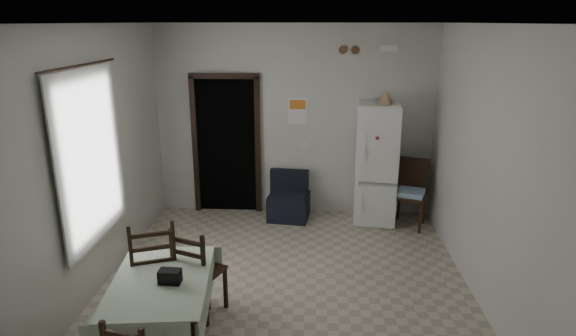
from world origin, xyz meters
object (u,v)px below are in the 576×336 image
(corner_chair, at_px, (411,194))
(navy_seat, at_px, (289,196))
(dining_table, at_px, (163,312))
(dining_chair_far_right, at_px, (200,270))
(dining_chair_far_left, at_px, (154,265))
(fridge, at_px, (376,164))

(corner_chair, bearing_deg, navy_seat, -166.76)
(navy_seat, xyz_separation_m, dining_table, (-1.00, -3.08, -0.02))
(corner_chair, xyz_separation_m, dining_table, (-2.79, -2.87, -0.16))
(navy_seat, height_order, dining_table, navy_seat)
(dining_table, bearing_deg, navy_seat, 65.42)
(dining_table, height_order, dining_chair_far_right, dining_chair_far_right)
(corner_chair, distance_m, dining_chair_far_left, 3.84)
(navy_seat, bearing_deg, dining_chair_far_left, -108.51)
(fridge, distance_m, dining_chair_far_right, 3.31)
(fridge, height_order, dining_table, fridge)
(fridge, bearing_deg, dining_chair_far_left, -126.47)
(dining_table, relative_size, dining_chair_far_right, 1.32)
(navy_seat, distance_m, dining_chair_far_right, 2.67)
(fridge, distance_m, dining_chair_far_left, 3.63)
(fridge, height_order, corner_chair, fridge)
(fridge, height_order, dining_chair_far_right, fridge)
(corner_chair, bearing_deg, dining_chair_far_left, -121.99)
(dining_chair_far_right, bearing_deg, dining_table, 87.56)
(fridge, height_order, navy_seat, fridge)
(navy_seat, xyz_separation_m, corner_chair, (1.79, -0.21, 0.14))
(fridge, bearing_deg, dining_chair_far_right, -121.03)
(navy_seat, height_order, corner_chair, corner_chair)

